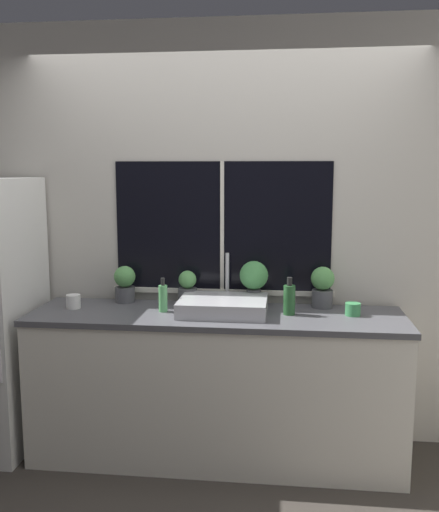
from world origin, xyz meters
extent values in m
plane|color=#38332D|center=(0.00, 0.00, 0.00)|extent=(14.00, 14.00, 0.00)
cube|color=#BCB7AD|center=(0.00, 0.67, 1.35)|extent=(8.00, 0.06, 2.70)
cube|color=black|center=(0.00, 0.63, 1.41)|extent=(1.40, 0.01, 0.83)
cube|color=silver|center=(0.00, 0.62, 1.41)|extent=(0.02, 0.01, 0.83)
cube|color=silver|center=(0.00, 0.62, 0.98)|extent=(1.46, 0.04, 0.03)
cube|color=silver|center=(0.00, 0.30, 0.44)|extent=(2.23, 0.60, 0.88)
cube|color=#4C4C51|center=(0.00, 0.30, 0.90)|extent=(2.25, 0.62, 0.03)
cube|color=#ADADB2|center=(0.04, 0.31, 0.96)|extent=(0.52, 0.41, 0.09)
cylinder|color=#B7B7BC|center=(0.04, 0.55, 0.93)|extent=(0.04, 0.04, 0.03)
cylinder|color=#B7B7BC|center=(0.04, 0.55, 1.09)|extent=(0.02, 0.02, 0.30)
cylinder|color=#4C4C51|center=(-0.63, 0.53, 0.96)|extent=(0.13, 0.13, 0.10)
sphere|color=#569951|center=(-0.63, 0.53, 1.08)|extent=(0.14, 0.14, 0.14)
cylinder|color=#4C4C51|center=(-0.21, 0.53, 0.96)|extent=(0.12, 0.12, 0.10)
sphere|color=#569951|center=(-0.21, 0.53, 1.07)|extent=(0.11, 0.11, 0.11)
cylinder|color=#4C4C51|center=(0.21, 0.53, 0.97)|extent=(0.09, 0.09, 0.11)
sphere|color=#478E4C|center=(0.21, 0.53, 1.11)|extent=(0.18, 0.18, 0.18)
cylinder|color=#4C4C51|center=(0.64, 0.53, 0.97)|extent=(0.13, 0.13, 0.11)
sphere|color=#569951|center=(0.64, 0.53, 1.10)|extent=(0.15, 0.15, 0.15)
cylinder|color=#519E5B|center=(-0.33, 0.31, 0.99)|extent=(0.05, 0.05, 0.16)
cylinder|color=black|center=(-0.33, 0.31, 1.10)|extent=(0.02, 0.02, 0.05)
cylinder|color=#235128|center=(0.44, 0.32, 1.00)|extent=(0.07, 0.07, 0.18)
cylinder|color=black|center=(0.44, 0.32, 1.11)|extent=(0.03, 0.03, 0.05)
cylinder|color=white|center=(-0.90, 0.32, 0.96)|extent=(0.09, 0.09, 0.09)
cylinder|color=#38844C|center=(0.81, 0.34, 0.95)|extent=(0.09, 0.09, 0.08)
camera|label=1|loc=(0.41, -3.01, 1.77)|focal=40.00mm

